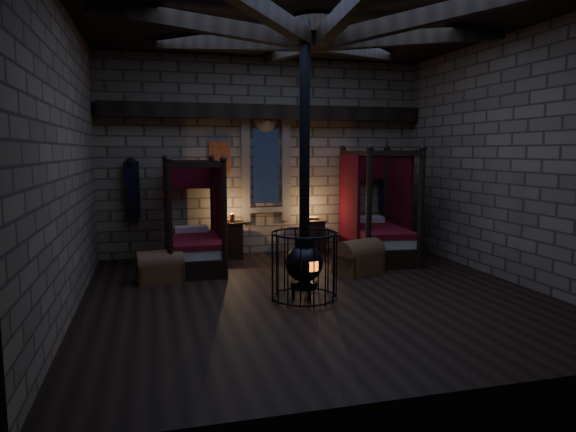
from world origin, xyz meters
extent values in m
cube|color=black|center=(0.00, 0.00, 0.00)|extent=(7.00, 7.00, 0.01)
cube|color=#847054|center=(0.00, 3.50, 2.10)|extent=(7.00, 0.02, 4.20)
cube|color=#847054|center=(0.00, -3.50, 2.10)|extent=(7.00, 0.02, 4.20)
cube|color=#847054|center=(-3.50, 0.00, 2.10)|extent=(0.02, 7.00, 4.20)
cube|color=#847054|center=(3.50, 0.00, 2.10)|extent=(0.02, 7.00, 4.20)
cube|color=black|center=(0.00, 0.00, 4.20)|extent=(7.00, 7.00, 0.01)
cube|color=black|center=(0.00, 3.32, 3.05)|extent=(6.86, 0.35, 0.30)
cylinder|color=black|center=(0.00, 0.00, 4.05)|extent=(0.70, 0.70, 0.25)
cube|color=black|center=(0.00, 3.45, 1.90)|extent=(0.55, 0.04, 1.60)
cube|color=maroon|center=(-1.00, 3.46, 2.10)|extent=(0.45, 0.03, 0.65)
cube|color=black|center=(-2.80, 3.34, 1.45)|extent=(0.30, 0.10, 1.15)
cube|color=black|center=(2.80, 3.34, 1.45)|extent=(0.30, 0.10, 1.15)
cube|color=black|center=(-1.67, 2.24, 0.17)|extent=(1.02, 1.94, 0.33)
cube|color=beige|center=(-1.67, 2.24, 0.43)|extent=(0.91, 1.79, 0.20)
cube|color=maroon|center=(-1.67, 2.24, 0.56)|extent=(0.96, 1.83, 0.09)
cube|color=beige|center=(-1.66, 2.95, 0.65)|extent=(0.65, 0.33, 0.13)
cube|color=#53070F|center=(-1.66, 3.20, 1.72)|extent=(1.02, 0.06, 0.51)
cylinder|color=black|center=(-2.14, 1.32, 1.02)|extent=(0.10, 0.10, 2.05)
cylinder|color=black|center=(-2.13, 3.18, 1.02)|extent=(0.10, 0.10, 2.05)
cylinder|color=black|center=(-1.21, 1.31, 1.02)|extent=(0.10, 0.10, 2.05)
cylinder|color=black|center=(-1.20, 3.17, 1.02)|extent=(0.10, 0.10, 2.05)
cube|color=#53070F|center=(-2.16, 2.53, 1.07)|extent=(0.07, 1.40, 1.81)
cube|color=#53070F|center=(-1.18, 2.52, 1.07)|extent=(0.07, 1.40, 1.81)
cube|color=black|center=(2.10, 2.22, 0.18)|extent=(1.35, 2.24, 0.37)
cube|color=beige|center=(2.10, 2.22, 0.47)|extent=(1.21, 2.06, 0.22)
cube|color=maroon|center=(2.10, 2.22, 0.61)|extent=(1.27, 2.11, 0.10)
cube|color=beige|center=(2.19, 2.99, 0.71)|extent=(0.75, 0.44, 0.14)
cube|color=#53070F|center=(2.23, 3.27, 1.88)|extent=(1.12, 0.18, 0.56)
cylinder|color=black|center=(1.47, 1.27, 1.12)|extent=(0.11, 0.11, 2.24)
cylinder|color=black|center=(1.72, 3.30, 1.12)|extent=(0.11, 0.11, 2.24)
cylinder|color=black|center=(2.49, 1.15, 1.12)|extent=(0.11, 0.11, 2.24)
cylinder|color=black|center=(2.73, 3.17, 1.12)|extent=(0.11, 0.11, 2.24)
cube|color=#53070F|center=(1.60, 2.59, 1.17)|extent=(0.24, 1.52, 1.99)
cube|color=#53070F|center=(2.67, 2.46, 1.17)|extent=(0.24, 1.52, 1.99)
cube|color=brown|center=(-2.32, 1.39, 0.16)|extent=(0.82, 0.57, 0.32)
cylinder|color=brown|center=(-2.32, 1.39, 0.32)|extent=(0.82, 0.57, 0.47)
cube|color=olive|center=(-2.67, 1.34, 0.16)|extent=(0.11, 0.49, 0.34)
cube|color=olive|center=(-1.97, 1.44, 0.16)|extent=(0.11, 0.49, 0.34)
cube|color=brown|center=(1.22, 1.10, 0.18)|extent=(1.01, 0.85, 0.36)
cylinder|color=brown|center=(1.22, 1.10, 0.36)|extent=(1.01, 0.85, 0.53)
cube|color=olive|center=(0.85, 0.93, 0.18)|extent=(0.28, 0.52, 0.38)
cube|color=olive|center=(1.59, 1.27, 0.18)|extent=(0.28, 0.52, 0.38)
cube|color=black|center=(-0.81, 3.05, 0.36)|extent=(0.50, 0.48, 0.73)
cube|color=black|center=(-0.81, 3.05, 0.75)|extent=(0.55, 0.53, 0.04)
cylinder|color=olive|center=(-0.81, 3.05, 0.85)|extent=(0.10, 0.10, 0.17)
cube|color=black|center=(0.97, 3.04, 0.35)|extent=(0.44, 0.43, 0.70)
cube|color=black|center=(0.97, 3.04, 0.72)|extent=(0.49, 0.47, 0.04)
cube|color=brown|center=(0.97, 3.04, 0.78)|extent=(0.19, 0.14, 0.05)
cylinder|color=black|center=(-0.24, -0.25, 0.22)|extent=(0.40, 0.40, 0.10)
sphere|color=black|center=(-0.24, -0.25, 0.56)|extent=(0.57, 0.57, 0.57)
cylinder|color=black|center=(-0.24, -0.25, 0.86)|extent=(0.28, 0.28, 0.14)
cube|color=#FF5914|center=(-0.17, -0.51, 0.56)|extent=(0.14, 0.05, 0.14)
cylinder|color=black|center=(-0.24, -0.25, 2.48)|extent=(0.15, 0.15, 3.14)
torus|color=black|center=(-0.24, -0.25, 0.04)|extent=(1.00, 1.00, 0.03)
torus|color=black|center=(-0.24, -0.25, 1.01)|extent=(1.00, 1.00, 0.03)
camera|label=1|loc=(-2.42, -7.48, 2.23)|focal=32.00mm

